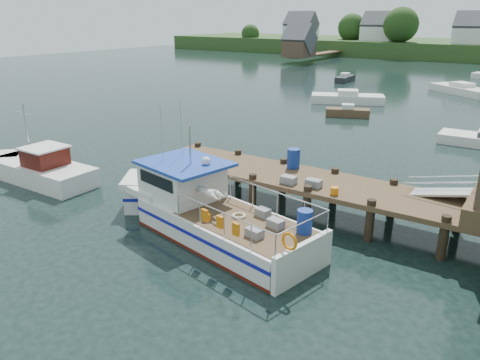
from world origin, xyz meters
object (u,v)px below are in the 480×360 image
Objects in this scene: lobster_boat at (203,210)px; moored_e at (345,78)px; moored_a at (347,98)px; dock at (443,183)px; moored_d at (461,90)px; work_boat at (37,168)px; moored_rowboat at (348,112)px.

moored_e is (-11.67, 42.57, -0.47)m from lobster_boat.
moored_a reaches higher than moored_e.
moored_d is (-5.56, 36.41, -1.80)m from dock.
lobster_boat reaches higher than work_boat.
dock is at bearing -65.70° from moored_a.
dock reaches higher than moored_e.
moored_d is (7.78, 11.51, -0.01)m from moored_a.
moored_e is (-1.24, 42.60, -0.21)m from work_boat.
moored_e is (-19.12, 38.52, -1.85)m from dock.
work_boat reaches higher than moored_d.
dock is 2.41× the size of moored_a.
dock is 1.69× the size of lobster_boat.
moored_e is at bearing 91.25° from work_boat.
moored_a is (-2.34, 5.80, 0.08)m from moored_rowboat.
dock is 2.29× the size of work_boat.
moored_d is at bearing 72.66° from work_boat.
work_boat is at bearing -130.04° from moored_d.
moored_e is at bearing 116.86° from lobster_boat.
moored_rowboat is at bearing 119.95° from dock.
lobster_boat is at bearing -151.46° from dock.
work_boat is 42.32m from moored_d.
moored_d is (1.89, 40.46, -0.42)m from lobster_boat.
moored_a reaches higher than moored_rowboat.
moored_a is 13.89m from moored_d.
moored_d is at bearing -22.33° from moored_e.
moored_d is (12.32, 40.49, -0.16)m from work_boat.
lobster_boat reaches higher than moored_a.
moored_a is (-5.89, 28.95, -0.41)m from lobster_boat.
moored_d is at bearing 52.07° from moored_a.
work_boat is (-10.43, -0.03, -0.25)m from lobster_boat.
moored_e is at bearing 148.04° from moored_d.
lobster_boat is 1.36× the size of work_boat.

